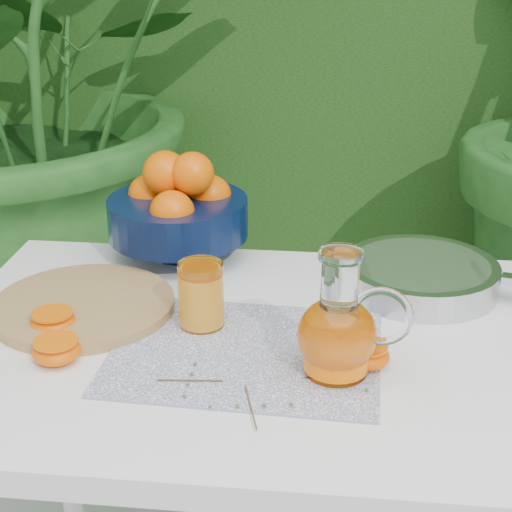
# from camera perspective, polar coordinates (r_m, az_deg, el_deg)

# --- Properties ---
(potted_plant_left) EXTENTS (2.62, 2.62, 1.92)m
(potted_plant_left) POSITION_cam_1_polar(r_m,az_deg,el_deg) (2.45, -17.45, 13.23)
(potted_plant_left) COLOR #1E501B
(potted_plant_left) RESTS_ON ground
(white_table) EXTENTS (1.00, 0.70, 0.75)m
(white_table) POSITION_cam_1_polar(r_m,az_deg,el_deg) (1.27, -0.10, -9.19)
(white_table) COLOR white
(white_table) RESTS_ON ground
(placemat) EXTENTS (0.41, 0.33, 0.00)m
(placemat) POSITION_cam_1_polar(r_m,az_deg,el_deg) (1.18, -0.76, -6.97)
(placemat) COLOR #0E194F
(placemat) RESTS_ON white_table
(cutting_board) EXTENTS (0.36, 0.36, 0.02)m
(cutting_board) POSITION_cam_1_polar(r_m,az_deg,el_deg) (1.33, -12.44, -3.56)
(cutting_board) COLOR #A07948
(cutting_board) RESTS_ON white_table
(fruit_bowl) EXTENTS (0.28, 0.28, 0.21)m
(fruit_bowl) POSITION_cam_1_polar(r_m,az_deg,el_deg) (1.49, -5.68, 3.48)
(fruit_bowl) COLOR black
(fruit_bowl) RESTS_ON white_table
(juice_pitcher) EXTENTS (0.16, 0.12, 0.19)m
(juice_pitcher) POSITION_cam_1_polar(r_m,az_deg,el_deg) (1.11, 6.04, -5.49)
(juice_pitcher) COLOR white
(juice_pitcher) RESTS_ON white_table
(juice_tumbler) EXTENTS (0.08, 0.08, 0.11)m
(juice_tumbler) POSITION_cam_1_polar(r_m,az_deg,el_deg) (1.23, -4.01, -2.92)
(juice_tumbler) COLOR white
(juice_tumbler) RESTS_ON white_table
(saute_pan) EXTENTS (0.50, 0.33, 0.05)m
(saute_pan) POSITION_cam_1_polar(r_m,az_deg,el_deg) (1.40, 12.04, -1.35)
(saute_pan) COLOR #AEADB2
(saute_pan) RESTS_ON white_table
(orange_halves) EXTENTS (0.57, 0.17, 0.03)m
(orange_halves) POSITION_cam_1_polar(r_m,az_deg,el_deg) (1.19, -7.34, -6.21)
(orange_halves) COLOR #FF5B02
(orange_halves) RESTS_ON white_table
(thyme_sprigs) EXTENTS (0.31, 0.22, 0.01)m
(thyme_sprigs) POSITION_cam_1_polar(r_m,az_deg,el_deg) (1.10, 0.67, -9.24)
(thyme_sprigs) COLOR #503724
(thyme_sprigs) RESTS_ON white_table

